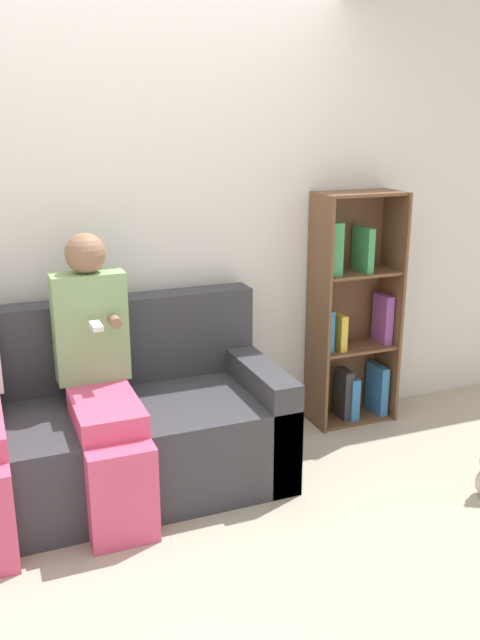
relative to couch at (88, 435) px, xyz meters
The scene contains 5 objects.
ground_plane 0.69m from the couch, 56.77° to the right, with size 14.00×14.00×0.00m, color #B2A893.
back_wall 1.11m from the couch, 52.86° to the left, with size 10.00×0.06×2.55m.
couch is the anchor object (origin of this frame).
adult_seated 0.39m from the couch, 60.37° to the right, with size 0.36×0.78×1.32m.
bookshelf 1.75m from the couch, ahead, with size 0.52×0.29×1.44m.
Camera 1 is at (-0.78, -2.66, 1.85)m, focal length 38.00 mm.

